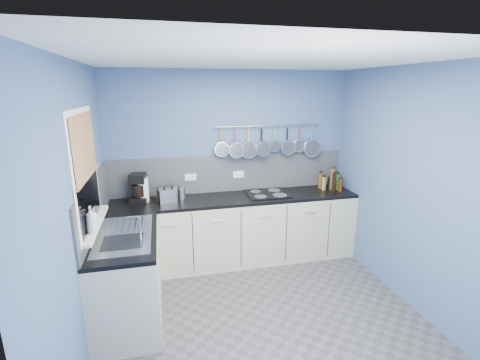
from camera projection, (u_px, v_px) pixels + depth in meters
name	position (u px, v px, depth m)	size (l,w,h in m)	color
floor	(261.00, 315.00, 3.50)	(3.20, 3.00, 0.02)	#47474C
ceiling	(266.00, 58.00, 2.84)	(3.20, 3.00, 0.02)	white
wall_back	(231.00, 166.00, 4.59)	(3.20, 0.02, 2.50)	#425E8D
wall_front	(349.00, 290.00, 1.75)	(3.20, 0.02, 2.50)	#425E8D
wall_left	(78.00, 214.00, 2.82)	(0.02, 3.00, 2.50)	#425E8D
wall_right	(411.00, 189.00, 3.53)	(0.02, 3.00, 2.50)	#425E8D
backsplash_back	(231.00, 173.00, 4.60)	(3.20, 0.02, 0.50)	slate
backsplash_left	(95.00, 202.00, 3.41)	(0.02, 1.80, 0.50)	slate
cabinet_run_back	(236.00, 230.00, 4.51)	(3.20, 0.60, 0.86)	beige
worktop_back	(236.00, 198.00, 4.40)	(3.20, 0.60, 0.04)	black
cabinet_run_left	(129.00, 278.00, 3.38)	(0.60, 1.20, 0.86)	beige
worktop_left	(125.00, 237.00, 3.26)	(0.60, 1.20, 0.04)	black
window_frame	(86.00, 171.00, 3.03)	(0.01, 1.00, 1.10)	white
window_glass	(86.00, 171.00, 3.03)	(0.01, 0.90, 1.00)	black
bamboo_blind	(84.00, 146.00, 2.97)	(0.01, 0.90, 0.55)	#A37255
window_sill	(95.00, 224.00, 3.17)	(0.10, 0.98, 0.03)	white
sink_unit	(125.00, 234.00, 3.26)	(0.50, 0.95, 0.01)	silver
mixer_tap	(140.00, 228.00, 3.09)	(0.12, 0.08, 0.26)	silver
socket_left	(191.00, 177.00, 4.47)	(0.15, 0.01, 0.09)	white
socket_right	(238.00, 174.00, 4.61)	(0.15, 0.01, 0.09)	white
pot_rail	(268.00, 126.00, 4.51)	(0.02, 0.02, 1.45)	silver
soap_bottle_a	(91.00, 220.00, 2.91)	(0.09, 0.09, 0.24)	white
soap_bottle_b	(94.00, 218.00, 3.04)	(0.08, 0.08, 0.17)	white
paper_towel	(143.00, 190.00, 4.18)	(0.13, 0.13, 0.30)	white
coffee_maker	(139.00, 188.00, 4.16)	(0.20, 0.22, 0.36)	black
toaster	(169.00, 195.00, 4.20)	(0.26, 0.15, 0.17)	silver
canister	(181.00, 193.00, 4.31)	(0.10, 0.10, 0.14)	silver
hob	(267.00, 194.00, 4.51)	(0.55, 0.48, 0.01)	black
pan_0	(222.00, 142.00, 4.41)	(0.19, 0.06, 0.38)	silver
pan_1	(235.00, 142.00, 4.45)	(0.21, 0.12, 0.40)	silver
pan_2	(248.00, 142.00, 4.49)	(0.23, 0.08, 0.42)	silver
pan_3	(262.00, 141.00, 4.53)	(0.20, 0.13, 0.39)	silver
pan_4	(274.00, 138.00, 4.56)	(0.15, 0.07, 0.34)	silver
pan_5	(287.00, 140.00, 4.61)	(0.20, 0.10, 0.39)	silver
pan_6	(299.00, 139.00, 4.65)	(0.18, 0.05, 0.37)	silver
pan_7	(312.00, 141.00, 4.70)	(0.25, 0.07, 0.44)	silver
condiment_0	(333.00, 178.00, 4.79)	(0.07, 0.07, 0.27)	#3F721E
condiment_1	(329.00, 183.00, 4.78)	(0.05, 0.05, 0.15)	black
condiment_2	(320.00, 181.00, 4.76)	(0.05, 0.05, 0.22)	brown
condiment_3	(337.00, 182.00, 4.69)	(0.07, 0.07, 0.22)	#265919
condiment_4	(332.00, 179.00, 4.69)	(0.06, 0.06, 0.30)	brown
condiment_5	(324.00, 183.00, 4.67)	(0.05, 0.05, 0.18)	olive
condiment_6	(341.00, 185.00, 4.60)	(0.05, 0.05, 0.18)	#4C190C
condiment_7	(334.00, 183.00, 4.58)	(0.06, 0.06, 0.25)	black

